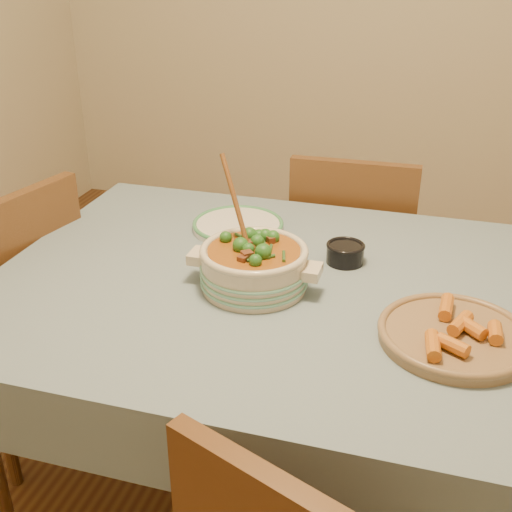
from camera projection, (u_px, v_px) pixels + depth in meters
The scene contains 8 objects.
floor at pixel (315, 511), 1.90m from camera, with size 4.50×4.50×0.00m, color #462414.
dining_table at pixel (326, 321), 1.60m from camera, with size 1.68×1.08×0.76m.
stew_casserole at pixel (254, 263), 1.54m from camera, with size 0.33×0.26×0.31m.
white_plate at pixel (238, 225), 1.88m from camera, with size 0.28×0.28×0.02m.
condiment_bowl at pixel (345, 252), 1.68m from camera, with size 0.12×0.12×0.05m.
fried_plate at pixel (455, 333), 1.35m from camera, with size 0.34×0.34×0.05m.
chair_far at pixel (352, 256), 2.29m from camera, with size 0.43×0.43×0.89m.
chair_left at pixel (12, 308), 1.96m from camera, with size 0.50×0.50×0.90m.
Camera 1 is at (0.22, -1.36, 1.52)m, focal length 45.00 mm.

